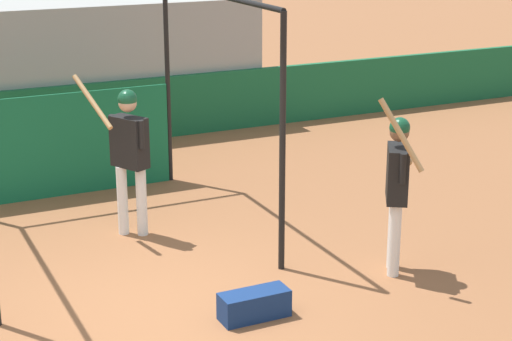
{
  "coord_description": "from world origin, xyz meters",
  "views": [
    {
      "loc": [
        -2.45,
        -7.42,
        3.94
      ],
      "look_at": [
        1.61,
        1.02,
        1.01
      ],
      "focal_mm": 60.0,
      "sensor_mm": 36.0,
      "label": 1
    }
  ],
  "objects": [
    {
      "name": "player_batter",
      "position": [
        0.46,
        2.2,
        1.12
      ],
      "size": [
        0.74,
        0.76,
        1.98
      ],
      "rotation": [
        0.0,
        0.0,
        2.05
      ],
      "color": "white",
      "rests_on": "ground"
    },
    {
      "name": "batting_cage",
      "position": [
        0.09,
        3.39,
        1.29
      ],
      "size": [
        3.19,
        3.67,
        2.91
      ],
      "color": "black",
      "rests_on": "ground"
    },
    {
      "name": "equipment_bag",
      "position": [
        0.86,
        -0.49,
        0.14
      ],
      "size": [
        0.7,
        0.28,
        0.28
      ],
      "color": "navy",
      "rests_on": "ground"
    },
    {
      "name": "ground_plane",
      "position": [
        0.0,
        0.0,
        0.0
      ],
      "size": [
        60.0,
        60.0,
        0.0
      ],
      "primitive_type": "plane",
      "color": "#935B38"
    },
    {
      "name": "bleacher_section",
      "position": [
        0.0,
        7.67,
        1.17
      ],
      "size": [
        8.7,
        2.4,
        2.35
      ],
      "color": "#9E9E99",
      "rests_on": "ground"
    },
    {
      "name": "player_waiting",
      "position": [
        2.73,
        -0.16,
        1.08
      ],
      "size": [
        0.59,
        0.82,
        2.04
      ],
      "rotation": [
        0.0,
        0.0,
        -2.13
      ],
      "color": "white",
      "rests_on": "ground"
    },
    {
      "name": "outfield_wall",
      "position": [
        0.0,
        6.41,
        0.54
      ],
      "size": [
        24.0,
        0.12,
        1.07
      ],
      "color": "#196038",
      "rests_on": "ground"
    }
  ]
}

